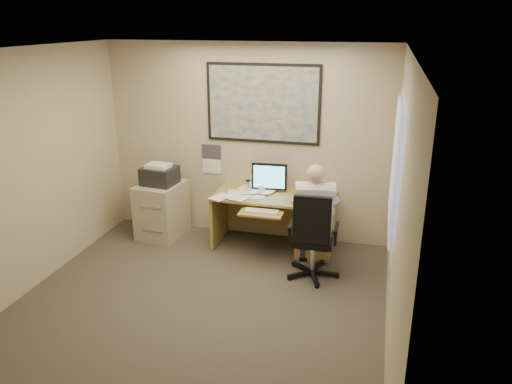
% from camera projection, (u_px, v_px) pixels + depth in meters
% --- Properties ---
extents(room_shell, '(4.00, 4.50, 2.70)m').
position_uv_depth(room_shell, '(185.00, 196.00, 4.84)').
color(room_shell, '#3E3730').
rests_on(room_shell, ground).
extents(desk, '(1.60, 0.97, 1.13)m').
position_uv_depth(desk, '(298.00, 218.00, 6.69)').
color(desk, '#A58846').
rests_on(desk, ground).
extents(world_map, '(1.56, 0.03, 1.06)m').
position_uv_depth(world_map, '(263.00, 104.00, 6.65)').
color(world_map, '#1E4C93').
rests_on(world_map, room_shell).
extents(wall_calendar, '(0.28, 0.01, 0.42)m').
position_uv_depth(wall_calendar, '(212.00, 159.00, 7.10)').
color(wall_calendar, white).
rests_on(wall_calendar, room_shell).
extents(window_blinds, '(0.06, 1.40, 1.30)m').
position_uv_depth(window_blinds, '(396.00, 168.00, 5.04)').
color(window_blinds, beige).
rests_on(window_blinds, room_shell).
extents(filing_cabinet, '(0.63, 0.73, 1.08)m').
position_uv_depth(filing_cabinet, '(162.00, 205.00, 7.10)').
color(filing_cabinet, '#AEA48C').
rests_on(filing_cabinet, ground).
extents(office_chair, '(0.68, 0.68, 1.11)m').
position_uv_depth(office_chair, '(312.00, 253.00, 5.97)').
color(office_chair, black).
rests_on(office_chair, ground).
extents(person, '(0.72, 0.92, 1.40)m').
position_uv_depth(person, '(314.00, 221.00, 5.92)').
color(person, silver).
rests_on(person, office_chair).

